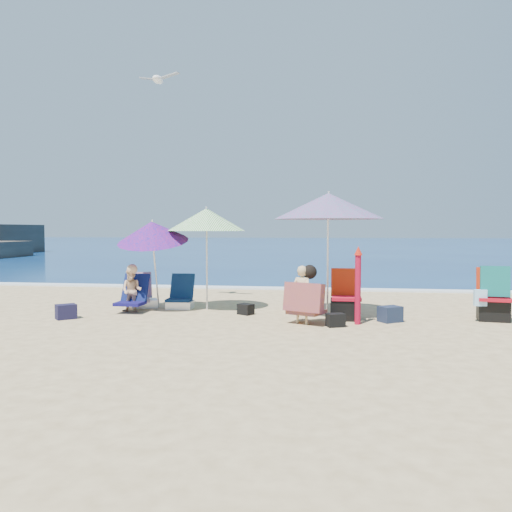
# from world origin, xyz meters

# --- Properties ---
(ground) EXTENTS (120.00, 120.00, 0.00)m
(ground) POSITION_xyz_m (0.00, 0.00, 0.00)
(ground) COLOR #D8BC84
(ground) RESTS_ON ground
(sea) EXTENTS (120.00, 80.00, 0.12)m
(sea) POSITION_xyz_m (0.00, 45.00, -0.05)
(sea) COLOR navy
(sea) RESTS_ON ground
(foam) EXTENTS (120.00, 0.50, 0.04)m
(foam) POSITION_xyz_m (0.00, 5.10, 0.02)
(foam) COLOR white
(foam) RESTS_ON ground
(umbrella_turquoise) EXTENTS (2.19, 2.19, 2.30)m
(umbrella_turquoise) POSITION_xyz_m (1.04, 0.96, 2.02)
(umbrella_turquoise) COLOR white
(umbrella_turquoise) RESTS_ON ground
(umbrella_striped) EXTENTS (1.69, 1.69, 2.05)m
(umbrella_striped) POSITION_xyz_m (-1.34, 1.37, 1.79)
(umbrella_striped) COLOR silver
(umbrella_striped) RESTS_ON ground
(umbrella_blue) EXTENTS (1.40, 1.45, 1.90)m
(umbrella_blue) POSITION_xyz_m (-2.35, 1.09, 1.55)
(umbrella_blue) COLOR silver
(umbrella_blue) RESTS_ON ground
(furled_umbrella) EXTENTS (0.14, 0.14, 1.32)m
(furled_umbrella) POSITION_xyz_m (1.54, 0.22, 0.72)
(furled_umbrella) COLOR maroon
(furled_umbrella) RESTS_ON ground
(chair_navy) EXTENTS (0.53, 0.63, 0.68)m
(chair_navy) POSITION_xyz_m (-1.93, 1.53, 0.18)
(chair_navy) COLOR #0B2242
(chair_navy) RESTS_ON ground
(chair_rainbow) EXTENTS (0.75, 0.88, 0.71)m
(chair_rainbow) POSITION_xyz_m (-2.75, 1.52, 0.19)
(chair_rainbow) COLOR #DB4D51
(chair_rainbow) RESTS_ON ground
(camp_chair_left) EXTENTS (0.54, 0.53, 0.90)m
(camp_chair_left) POSITION_xyz_m (1.34, 0.68, 0.27)
(camp_chair_left) COLOR #B20C22
(camp_chair_left) RESTS_ON ground
(camp_chair_right) EXTENTS (0.68, 0.65, 0.97)m
(camp_chair_right) POSITION_xyz_m (3.90, 0.91, 0.35)
(camp_chair_right) COLOR #AA0C1A
(camp_chair_right) RESTS_ON ground
(person_center) EXTENTS (0.75, 0.75, 1.00)m
(person_center) POSITION_xyz_m (0.64, 0.11, 0.49)
(person_center) COLOR #D5B57F
(person_center) RESTS_ON ground
(person_left) EXTENTS (0.53, 0.66, 0.93)m
(person_left) POSITION_xyz_m (-2.71, 0.91, 0.42)
(person_left) COLOR tan
(person_left) RESTS_ON ground
(bag_navy_a) EXTENTS (0.41, 0.41, 0.26)m
(bag_navy_a) POSITION_xyz_m (-3.59, 0.01, 0.13)
(bag_navy_a) COLOR #181632
(bag_navy_a) RESTS_ON ground
(bag_black_a) EXTENTS (0.34, 0.32, 0.20)m
(bag_black_a) POSITION_xyz_m (-0.49, 0.94, 0.10)
(bag_black_a) COLOR black
(bag_black_a) RESTS_ON ground
(bag_tan) EXTENTS (0.34, 0.26, 0.26)m
(bag_tan) POSITION_xyz_m (0.38, 1.42, 0.13)
(bag_tan) COLOR tan
(bag_tan) RESTS_ON ground
(bag_navy_b) EXTENTS (0.45, 0.43, 0.27)m
(bag_navy_b) POSITION_xyz_m (2.11, 0.54, 0.14)
(bag_navy_b) COLOR #1B253B
(bag_navy_b) RESTS_ON ground
(bag_black_b) EXTENTS (0.34, 0.29, 0.22)m
(bag_black_b) POSITION_xyz_m (1.17, -0.05, 0.11)
(bag_black_b) COLOR black
(bag_black_b) RESTS_ON ground
(seagull) EXTENTS (0.93, 0.50, 0.16)m
(seagull) POSITION_xyz_m (-2.51, 1.97, 4.72)
(seagull) COLOR white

